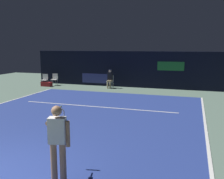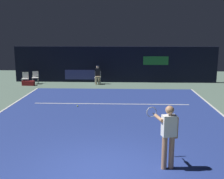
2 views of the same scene
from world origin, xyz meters
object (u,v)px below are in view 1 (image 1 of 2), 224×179
tennis_ball (61,106)px  courtside_chair_near (45,79)px  equipment_bag (47,84)px  courtside_chair_far (55,79)px  tennis_player (58,139)px  line_judge_on_chair (110,78)px

tennis_ball → courtside_chair_near: bearing=128.5°
equipment_bag → courtside_chair_far: bearing=70.7°
courtside_chair_near → courtside_chair_far: size_ratio=1.00×
tennis_player → equipment_bag: tennis_player is taller
courtside_chair_near → tennis_ball: 7.36m
tennis_player → courtside_chair_far: (-7.43, 12.44, -0.49)m
line_judge_on_chair → equipment_bag: size_ratio=1.57×
line_judge_on_chair → equipment_bag: line_judge_on_chair is taller
tennis_player → tennis_ball: size_ratio=25.44×
courtside_chair_far → tennis_ball: size_ratio=12.94×
line_judge_on_chair → equipment_bag: bearing=-171.3°
courtside_chair_near → tennis_ball: bearing=-51.5°
courtside_chair_near → equipment_bag: (0.26, -0.20, -0.34)m
line_judge_on_chair → tennis_ball: bearing=-93.9°
tennis_ball → line_judge_on_chair: bearing=86.1°
line_judge_on_chair → courtside_chair_far: 4.45m
courtside_chair_near → tennis_ball: courtside_chair_near is taller
tennis_player → line_judge_on_chair: tennis_player is taller
equipment_bag → tennis_ball: bearing=-49.3°
tennis_ball → courtside_chair_far: bearing=122.7°
line_judge_on_chair → courtside_chair_far: size_ratio=1.50×
courtside_chair_far → tennis_ball: (4.02, -6.25, -0.46)m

